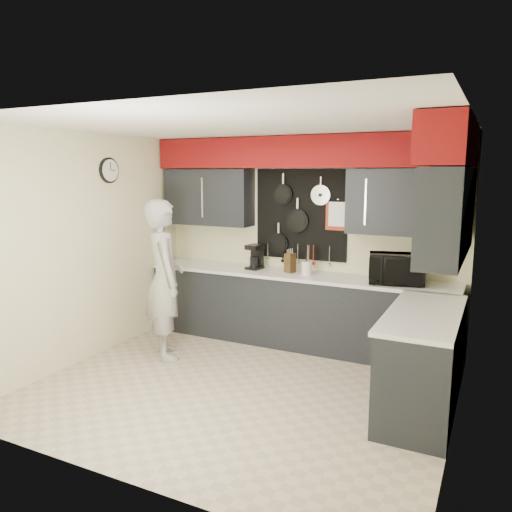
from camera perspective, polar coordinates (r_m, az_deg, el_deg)
The scene contains 10 objects.
ground at distance 5.24m, azimuth -1.67°, elevation -14.78°, with size 4.00×4.00×0.00m, color #C3B098.
back_wall_assembly at distance 6.23m, azimuth 5.27°, elevation 8.15°, with size 4.00×0.36×2.60m.
right_wall_assembly at distance 4.50m, azimuth 21.36°, elevation 6.12°, with size 0.36×3.50×2.60m.
left_wall_assembly at distance 6.04m, azimuth -18.63°, elevation 1.21°, with size 0.05×3.50×2.60m.
base_cabinets at distance 5.88m, azimuth 7.79°, elevation -7.35°, with size 3.95×2.20×0.92m.
microwave at distance 5.83m, azimuth 15.71°, elevation -1.42°, with size 0.60×0.41×0.33m, color black.
knife_block at distance 6.24m, azimuth 3.91°, elevation -0.78°, with size 0.11×0.11×0.24m, color #322110.
utensil_crock at distance 6.13m, azimuth 5.82°, elevation -1.35°, with size 0.13×0.13×0.17m, color white.
coffee_maker at distance 6.46m, azimuth -0.07°, elevation -0.02°, with size 0.20×0.23×0.32m.
person at distance 5.90m, azimuth -10.40°, elevation -2.65°, with size 0.68×0.45×1.86m, color #BABAB7.
Camera 1 is at (2.24, -4.22, 2.17)m, focal length 35.00 mm.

